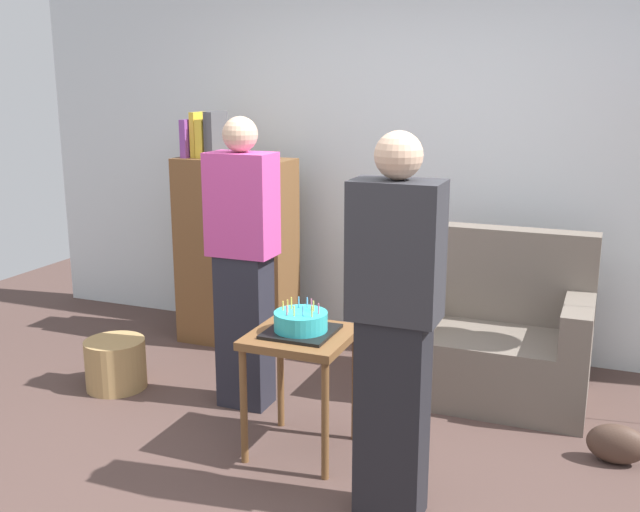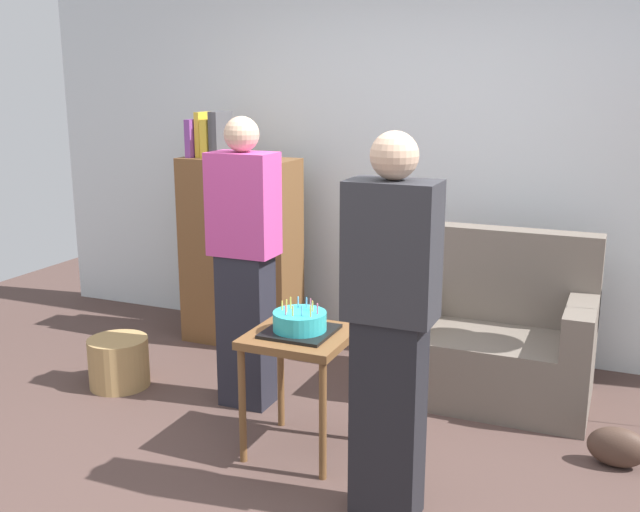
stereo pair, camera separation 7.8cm
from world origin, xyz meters
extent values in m
plane|color=#4C3833|center=(0.00, 0.00, 0.00)|extent=(8.00, 8.00, 0.00)
cube|color=silver|center=(0.00, 2.05, 1.35)|extent=(6.00, 0.10, 2.70)
cube|color=#6B6056|center=(0.62, 1.29, 0.20)|extent=(1.10, 0.70, 0.40)
cube|color=#6B6056|center=(0.62, 1.56, 0.68)|extent=(1.10, 0.16, 0.56)
cube|color=#6B6056|center=(0.15, 1.29, 0.52)|extent=(0.16, 0.70, 0.24)
cube|color=#6B6056|center=(1.09, 1.29, 0.52)|extent=(0.16, 0.70, 0.24)
cube|color=brown|center=(-1.18, 1.58, 0.65)|extent=(0.80, 0.36, 1.30)
cube|color=#7F3D93|center=(-1.50, 1.58, 1.43)|extent=(0.04, 0.26, 0.25)
cube|color=gold|center=(-1.45, 1.58, 1.45)|extent=(0.04, 0.18, 0.30)
cube|color=gold|center=(-1.39, 1.58, 1.43)|extent=(0.05, 0.20, 0.26)
cube|color=#4C4C51|center=(-1.34, 1.58, 1.45)|extent=(0.04, 0.17, 0.31)
cube|color=#4C4C51|center=(-1.30, 1.58, 1.45)|extent=(0.04, 0.22, 0.31)
cube|color=brown|center=(-0.14, 0.28, 0.60)|extent=(0.48, 0.48, 0.04)
cylinder|color=brown|center=(-0.35, 0.07, 0.29)|extent=(0.04, 0.04, 0.58)
cylinder|color=brown|center=(0.07, 0.07, 0.29)|extent=(0.04, 0.04, 0.58)
cylinder|color=brown|center=(-0.35, 0.49, 0.29)|extent=(0.04, 0.04, 0.58)
cylinder|color=brown|center=(0.07, 0.49, 0.29)|extent=(0.04, 0.04, 0.58)
cube|color=black|center=(-0.14, 0.28, 0.63)|extent=(0.32, 0.32, 0.02)
cylinder|color=#2DB2B7|center=(-0.14, 0.28, 0.68)|extent=(0.26, 0.26, 0.09)
cylinder|color=#EA668C|center=(-0.05, 0.29, 0.75)|extent=(0.01, 0.01, 0.05)
cylinder|color=#F2CC4C|center=(-0.08, 0.32, 0.75)|extent=(0.01, 0.01, 0.05)
cylinder|color=#EA668C|center=(-0.10, 0.33, 0.76)|extent=(0.01, 0.01, 0.06)
cylinder|color=#66B2E5|center=(-0.13, 0.35, 0.76)|extent=(0.01, 0.01, 0.06)
cylinder|color=#66B2E5|center=(-0.18, 0.35, 0.75)|extent=(0.01, 0.01, 0.05)
cylinder|color=#F2CC4C|center=(-0.20, 0.31, 0.76)|extent=(0.01, 0.01, 0.06)
cylinder|color=#F2CC4C|center=(-0.23, 0.28, 0.75)|extent=(0.01, 0.01, 0.05)
cylinder|color=#F2CC4C|center=(-0.19, 0.26, 0.76)|extent=(0.01, 0.01, 0.06)
cylinder|color=#EA668C|center=(-0.18, 0.22, 0.75)|extent=(0.01, 0.01, 0.05)
cylinder|color=#F2CC4C|center=(-0.14, 0.21, 0.75)|extent=(0.01, 0.01, 0.05)
cylinder|color=#66B2E5|center=(-0.10, 0.23, 0.75)|extent=(0.01, 0.01, 0.05)
cylinder|color=#F2CC4C|center=(-0.06, 0.23, 0.75)|extent=(0.01, 0.01, 0.05)
cube|color=#23232D|center=(-0.65, 0.67, 0.44)|extent=(0.28, 0.20, 0.88)
cube|color=#C6428E|center=(-0.65, 0.67, 1.16)|extent=(0.36, 0.22, 0.56)
sphere|color=#D1A889|center=(-0.65, 0.67, 1.53)|extent=(0.19, 0.19, 0.19)
cube|color=black|center=(0.44, -0.09, 0.44)|extent=(0.28, 0.20, 0.88)
cube|color=#2D2D33|center=(0.44, -0.09, 1.16)|extent=(0.36, 0.22, 0.56)
sphere|color=#D1A889|center=(0.44, -0.09, 1.53)|extent=(0.19, 0.19, 0.19)
cylinder|color=#A88451|center=(-1.48, 0.58, 0.15)|extent=(0.36, 0.36, 0.30)
ellipsoid|color=#473328|center=(1.33, 0.73, 0.10)|extent=(0.28, 0.14, 0.20)
camera|label=1|loc=(1.21, -2.82, 1.82)|focal=41.40mm
camera|label=2|loc=(1.28, -2.79, 1.82)|focal=41.40mm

